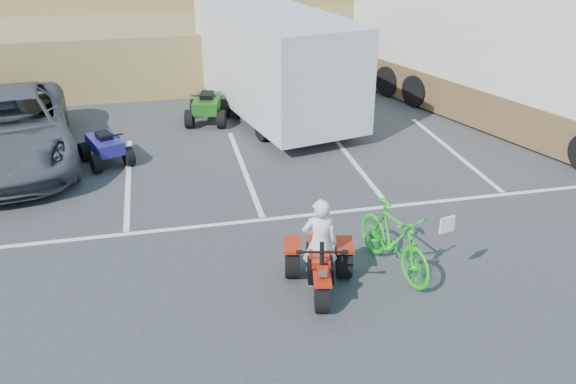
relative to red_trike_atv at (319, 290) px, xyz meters
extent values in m
plane|color=#333336|center=(-0.47, 0.19, 0.00)|extent=(100.00, 100.00, 0.00)
cube|color=white|center=(-5.87, 5.19, 0.00)|extent=(0.12, 5.00, 0.01)
cube|color=white|center=(-3.17, 5.19, 0.00)|extent=(0.12, 5.00, 0.01)
cube|color=white|center=(-0.47, 5.19, 0.00)|extent=(0.12, 5.00, 0.01)
cube|color=white|center=(2.23, 5.19, 0.00)|extent=(0.12, 5.00, 0.01)
cube|color=white|center=(4.93, 5.19, 0.00)|extent=(0.12, 5.00, 0.01)
cube|color=white|center=(7.63, 5.19, 0.00)|extent=(0.12, 5.00, 0.01)
cube|color=white|center=(-0.47, 2.59, 0.00)|extent=(28.00, 0.12, 0.01)
cube|color=olive|center=(-0.47, 14.19, 1.00)|extent=(40.00, 6.00, 2.00)
cube|color=olive|center=(-0.47, 17.69, 2.00)|extent=(40.00, 4.00, 2.20)
imported|color=white|center=(0.03, 0.15, 0.80)|extent=(0.65, 0.50, 1.61)
imported|color=#14BF19|center=(1.39, 0.32, 0.61)|extent=(1.04, 2.10, 1.22)
imported|color=#4B4D53|center=(-5.89, 6.90, 0.84)|extent=(3.77, 6.46, 1.69)
cube|color=silver|center=(1.04, 8.83, 1.68)|extent=(3.98, 6.91, 2.71)
cylinder|color=black|center=(1.04, 8.83, 0.38)|extent=(2.49, 1.27, 0.76)
cube|color=silver|center=(7.42, 7.30, 1.99)|extent=(6.14, 11.02, 3.87)
cube|color=brown|center=(7.42, 7.30, 0.59)|extent=(6.19, 11.04, 1.07)
camera|label=1|loc=(-2.31, -8.08, 5.90)|focal=38.00mm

